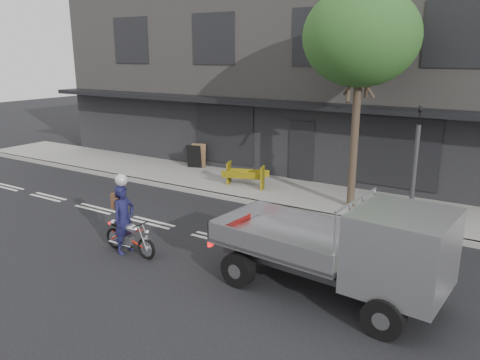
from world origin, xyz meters
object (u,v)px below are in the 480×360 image
object	(u,v)px
traffic_light_pole	(414,174)
motorcycle	(130,236)
street_tree	(361,38)
rider	(124,219)
flatbed_ute	(378,250)
sandwich_board	(194,157)
construction_barrier	(242,176)

from	to	relation	value
traffic_light_pole	motorcycle	distance (m)	7.73
street_tree	rider	world-z (taller)	street_tree
rider	flatbed_ute	xyz separation A→B (m)	(6.08, 0.62, 0.38)
motorcycle	flatbed_ute	size ratio (longest dim) A/B	0.35
motorcycle	rider	world-z (taller)	rider
street_tree	rider	xyz separation A→B (m)	(-3.69, -6.11, -4.41)
sandwich_board	street_tree	bearing A→B (deg)	-30.81
rider	construction_barrier	xyz separation A→B (m)	(-0.34, 6.09, -0.29)
rider	motorcycle	bearing A→B (deg)	-87.38
traffic_light_pole	street_tree	bearing A→B (deg)	156.97
traffic_light_pole	rider	xyz separation A→B (m)	(-5.69, -5.26, -0.78)
motorcycle	construction_barrier	xyz separation A→B (m)	(-0.49, 6.09, 0.13)
rider	construction_barrier	world-z (taller)	rider
sandwich_board	construction_barrier	bearing A→B (deg)	-43.69
traffic_light_pole	motorcycle	xyz separation A→B (m)	(-5.54, -5.26, -1.20)
street_tree	sandwich_board	world-z (taller)	street_tree
rider	flatbed_ute	world-z (taller)	flatbed_ute
motorcycle	sandwich_board	world-z (taller)	sandwich_board
rider	construction_barrier	distance (m)	6.11
street_tree	sandwich_board	distance (m)	8.79
flatbed_ute	sandwich_board	xyz separation A→B (m)	(-9.73, 6.95, -0.60)
sandwich_board	flatbed_ute	bearing A→B (deg)	-55.14
traffic_light_pole	motorcycle	world-z (taller)	traffic_light_pole
motorcycle	construction_barrier	size ratio (longest dim) A/B	1.12
traffic_light_pole	sandwich_board	distance (m)	9.66
street_tree	sandwich_board	bearing A→B (deg)	168.79
street_tree	construction_barrier	distance (m)	6.19
traffic_light_pole	sandwich_board	xyz separation A→B (m)	(-9.33, 2.30, -1.01)
motorcycle	rider	xyz separation A→B (m)	(-0.15, 0.00, 0.42)
construction_barrier	flatbed_ute	bearing A→B (deg)	-40.41
street_tree	motorcycle	bearing A→B (deg)	-120.05
street_tree	motorcycle	distance (m)	8.55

